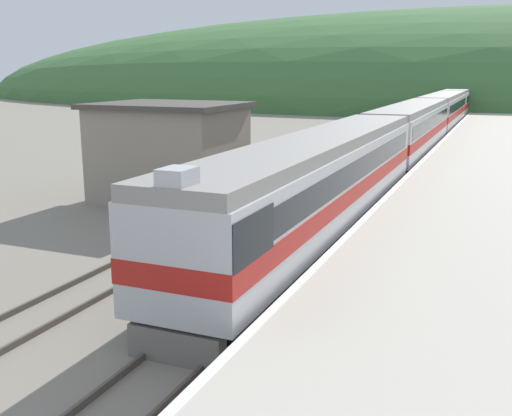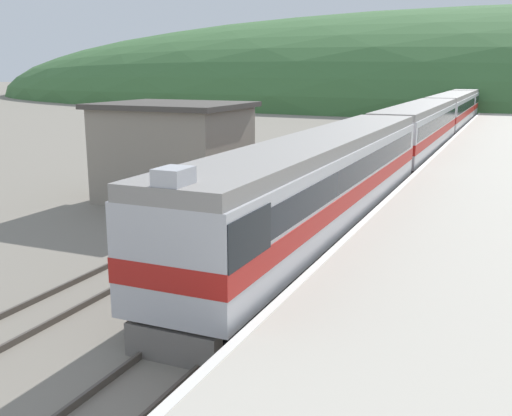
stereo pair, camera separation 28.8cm
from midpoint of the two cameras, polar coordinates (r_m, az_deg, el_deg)
name	(u,v)px [view 1 (the left image)]	position (r m, az deg, el deg)	size (l,w,h in m)	color
track_main	(442,131)	(64.23, 17.14, 6.98)	(1.52, 180.00, 0.16)	#4C443D
track_siding	(397,130)	(64.83, 13.16, 7.27)	(1.52, 180.00, 0.16)	#4C443D
platform	(481,155)	(44.03, 20.44, 4.78)	(6.03, 140.00, 1.02)	#BCB5A5
distant_hills	(478,101)	(133.41, 20.32, 9.56)	(239.80, 107.91, 36.27)	#3D6B38
station_shed	(170,151)	(29.25, -8.51, 5.34)	(6.78, 5.66, 4.68)	gray
express_train_lead_car	(319,184)	(22.02, 5.66, 2.29)	(2.90, 21.74, 4.23)	black
carriage_second	(411,130)	(43.45, 14.40, 7.22)	(2.89, 20.24, 3.87)	black
carriage_third	(443,111)	(64.35, 17.29, 8.80)	(2.89, 20.24, 3.87)	black
carriage_fourth	(460,101)	(85.36, 18.76, 9.59)	(2.89, 20.24, 3.87)	black
carriage_fifth	(470,95)	(106.41, 19.65, 10.07)	(2.89, 20.24, 3.87)	black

